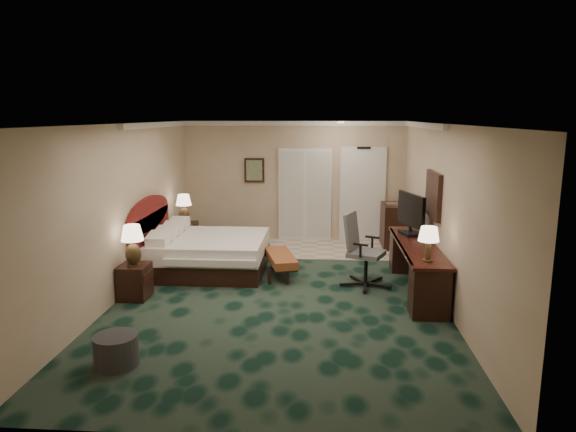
# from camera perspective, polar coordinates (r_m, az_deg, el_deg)

# --- Properties ---
(floor) EXTENTS (5.00, 7.50, 0.00)m
(floor) POSITION_cam_1_polar(r_m,az_deg,el_deg) (8.34, -0.84, -8.68)
(floor) COLOR black
(floor) RESTS_ON ground
(ceiling) EXTENTS (5.00, 7.50, 0.00)m
(ceiling) POSITION_cam_1_polar(r_m,az_deg,el_deg) (7.85, -0.90, 10.21)
(ceiling) COLOR white
(ceiling) RESTS_ON wall_back
(wall_back) EXTENTS (5.00, 0.00, 2.70)m
(wall_back) POSITION_cam_1_polar(r_m,az_deg,el_deg) (11.68, 0.67, 3.87)
(wall_back) COLOR tan
(wall_back) RESTS_ON ground
(wall_front) EXTENTS (5.00, 0.00, 2.70)m
(wall_front) POSITION_cam_1_polar(r_m,az_deg,el_deg) (4.38, -5.02, -8.63)
(wall_front) COLOR tan
(wall_front) RESTS_ON ground
(wall_left) EXTENTS (0.00, 7.50, 2.70)m
(wall_left) POSITION_cam_1_polar(r_m,az_deg,el_deg) (8.56, -17.79, 0.66)
(wall_left) COLOR tan
(wall_left) RESTS_ON ground
(wall_right) EXTENTS (0.00, 7.50, 2.70)m
(wall_right) POSITION_cam_1_polar(r_m,az_deg,el_deg) (8.17, 16.90, 0.23)
(wall_right) COLOR tan
(wall_right) RESTS_ON ground
(crown_molding) EXTENTS (5.00, 7.50, 0.10)m
(crown_molding) POSITION_cam_1_polar(r_m,az_deg,el_deg) (7.85, -0.90, 9.84)
(crown_molding) COLOR silver
(crown_molding) RESTS_ON wall_back
(tile_patch) EXTENTS (3.20, 1.70, 0.01)m
(tile_patch) POSITION_cam_1_polar(r_m,az_deg,el_deg) (11.08, 5.06, -3.65)
(tile_patch) COLOR tan
(tile_patch) RESTS_ON ground
(headboard) EXTENTS (0.12, 2.00, 1.40)m
(headboard) POSITION_cam_1_polar(r_m,az_deg,el_deg) (9.59, -15.05, -2.07)
(headboard) COLOR #4C1510
(headboard) RESTS_ON ground
(entry_door) EXTENTS (1.02, 0.06, 2.18)m
(entry_door) POSITION_cam_1_polar(r_m,az_deg,el_deg) (11.71, 8.26, 2.29)
(entry_door) COLOR silver
(entry_door) RESTS_ON ground
(closet_doors) EXTENTS (1.20, 0.06, 2.10)m
(closet_doors) POSITION_cam_1_polar(r_m,az_deg,el_deg) (11.67, 1.89, 2.38)
(closet_doors) COLOR #BAB6A4
(closet_doors) RESTS_ON ground
(wall_art) EXTENTS (0.45, 0.06, 0.55)m
(wall_art) POSITION_cam_1_polar(r_m,az_deg,el_deg) (11.70, -3.76, 5.09)
(wall_art) COLOR #446556
(wall_art) RESTS_ON wall_back
(wall_mirror) EXTENTS (0.05, 0.95, 0.75)m
(wall_mirror) POSITION_cam_1_polar(r_m,az_deg,el_deg) (8.70, 15.85, 2.27)
(wall_mirror) COLOR white
(wall_mirror) RESTS_ON wall_right
(bed) EXTENTS (2.01, 1.86, 0.64)m
(bed) POSITION_cam_1_polar(r_m,az_deg,el_deg) (9.58, -8.62, -4.17)
(bed) COLOR silver
(bed) RESTS_ON ground
(nightstand_near) EXTENTS (0.43, 0.50, 0.54)m
(nightstand_near) POSITION_cam_1_polar(r_m,az_deg,el_deg) (8.44, -16.66, -6.98)
(nightstand_near) COLOR black
(nightstand_near) RESTS_ON ground
(nightstand_far) EXTENTS (0.50, 0.58, 0.63)m
(nightstand_far) POSITION_cam_1_polar(r_m,az_deg,el_deg) (10.92, -11.52, -2.39)
(nightstand_far) COLOR black
(nightstand_far) RESTS_ON ground
(lamp_near) EXTENTS (0.36, 0.36, 0.64)m
(lamp_near) POSITION_cam_1_polar(r_m,az_deg,el_deg) (8.24, -16.86, -3.15)
(lamp_near) COLOR black
(lamp_near) RESTS_ON nightstand_near
(lamp_far) EXTENTS (0.32, 0.32, 0.60)m
(lamp_far) POSITION_cam_1_polar(r_m,az_deg,el_deg) (10.81, -11.49, 0.80)
(lamp_far) COLOR black
(lamp_far) RESTS_ON nightstand_far
(bed_bench) EXTENTS (0.71, 1.24, 0.40)m
(bed_bench) POSITION_cam_1_polar(r_m,az_deg,el_deg) (9.21, -0.80, -5.44)
(bed_bench) COLOR brown
(bed_bench) RESTS_ON ground
(ottoman) EXTENTS (0.53, 0.53, 0.36)m
(ottoman) POSITION_cam_1_polar(r_m,az_deg,el_deg) (6.38, -18.55, -13.97)
(ottoman) COLOR #28272D
(ottoman) RESTS_ON ground
(desk) EXTENTS (0.58, 2.70, 0.78)m
(desk) POSITION_cam_1_polar(r_m,az_deg,el_deg) (8.66, 14.02, -5.56)
(desk) COLOR black
(desk) RESTS_ON ground
(tv) EXTENTS (0.34, 0.92, 0.73)m
(tv) POSITION_cam_1_polar(r_m,az_deg,el_deg) (9.13, 13.50, 0.19)
(tv) COLOR black
(tv) RESTS_ON desk
(desk_lamp) EXTENTS (0.33, 0.33, 0.52)m
(desk_lamp) POSITION_cam_1_polar(r_m,az_deg,el_deg) (7.53, 15.33, -3.03)
(desk_lamp) COLOR black
(desk_lamp) RESTS_ON desk
(desk_chair) EXTENTS (0.92, 0.90, 1.23)m
(desk_chair) POSITION_cam_1_polar(r_m,az_deg,el_deg) (8.65, 8.71, -3.82)
(desk_chair) COLOR #555557
(desk_chair) RESTS_ON ground
(minibar) EXTENTS (0.49, 0.89, 0.94)m
(minibar) POSITION_cam_1_polar(r_m,az_deg,el_deg) (11.37, 11.66, -1.06)
(minibar) COLOR black
(minibar) RESTS_ON ground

